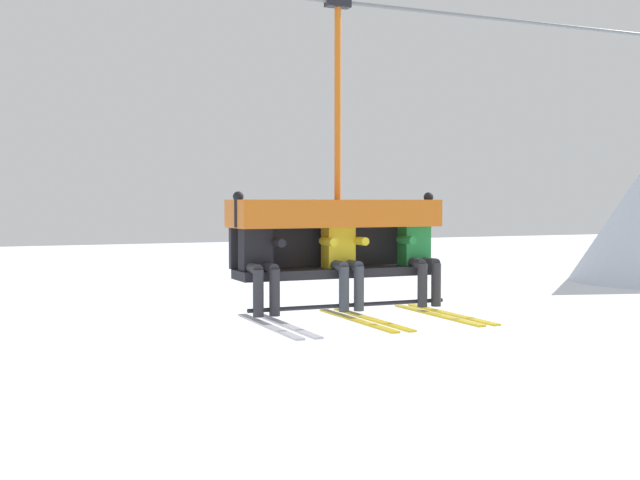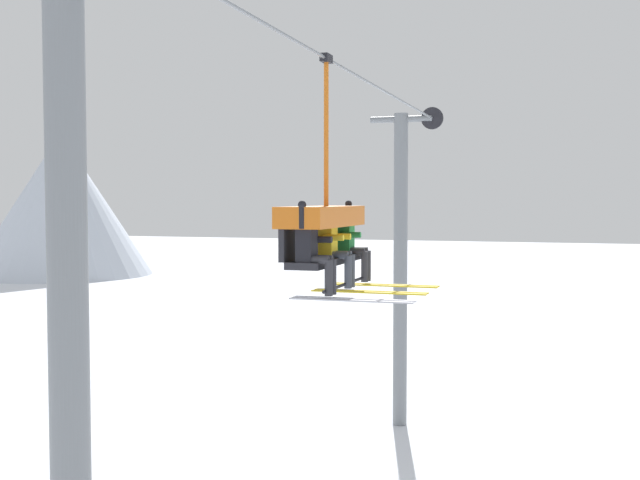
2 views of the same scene
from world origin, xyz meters
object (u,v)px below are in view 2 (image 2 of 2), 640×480
object	(u,v)px
skier_yellow	(336,246)
skier_green	(353,242)
skier_black	(315,249)
lift_tower_far	(401,261)
chairlift_chair	(321,225)
lift_tower_near	(71,379)

from	to	relation	value
skier_yellow	skier_green	size ratio (longest dim) A/B	1.00
skier_black	lift_tower_far	bearing A→B (deg)	5.26
skier_black	chairlift_chair	bearing A→B (deg)	12.53
chairlift_chair	skier_black	world-z (taller)	chairlift_chair
chairlift_chair	skier_yellow	distance (m)	0.38
skier_black	skier_yellow	distance (m)	0.96
chairlift_chair	skier_green	size ratio (longest dim) A/B	1.98
lift_tower_far	chairlift_chair	distance (m)	9.16
lift_tower_near	skier_black	world-z (taller)	lift_tower_near
chairlift_chair	skier_yellow	size ratio (longest dim) A/B	1.98
lift_tower_near	skier_black	bearing A→B (deg)	-12.37
lift_tower_near	chairlift_chair	bearing A→B (deg)	-7.81
chairlift_chair	lift_tower_far	bearing A→B (deg)	4.48
skier_black	lift_tower_near	bearing A→B (deg)	167.63
lift_tower_near	lift_tower_far	size ratio (longest dim) A/B	1.00
lift_tower_far	skier_yellow	xyz separation A→B (m)	(-9.05, -0.93, 0.92)
skier_black	skier_yellow	size ratio (longest dim) A/B	1.00
lift_tower_near	lift_tower_far	world-z (taller)	same
chairlift_chair	skier_black	distance (m)	1.03
lift_tower_near	chairlift_chair	world-z (taller)	lift_tower_near
lift_tower_far	skier_yellow	world-z (taller)	lift_tower_far
skier_black	skier_yellow	xyz separation A→B (m)	(0.96, -0.01, -0.02)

